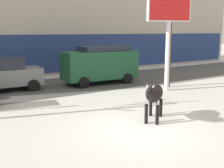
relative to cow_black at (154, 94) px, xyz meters
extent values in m
plane|color=silver|center=(-1.01, -0.50, -0.99)|extent=(120.00, 120.00, 0.00)
cube|color=#514F4C|center=(-1.01, 8.19, -0.99)|extent=(60.00, 5.60, 0.01)
cube|color=navy|center=(-1.01, 12.41, 0.61)|extent=(43.12, 0.10, 2.80)
ellipsoid|color=black|center=(0.05, 0.05, 0.03)|extent=(1.46, 1.36, 0.64)
cylinder|color=black|center=(-0.20, -0.42, -0.64)|extent=(0.12, 0.12, 0.70)
cylinder|color=black|center=(-0.45, -0.12, -0.64)|extent=(0.12, 0.12, 0.70)
cylinder|color=black|center=(0.56, 0.21, -0.64)|extent=(0.12, 0.12, 0.70)
cylinder|color=black|center=(0.31, 0.51, -0.64)|extent=(0.12, 0.12, 0.70)
cylinder|color=black|center=(-0.52, -0.43, 0.21)|extent=(0.53, 0.50, 0.44)
ellipsoid|color=black|center=(-0.69, -0.58, 0.31)|extent=(0.49, 0.47, 0.28)
cone|color=beige|center=(-0.59, -0.63, 0.47)|extent=(0.12, 0.13, 0.15)
cone|color=beige|center=(-0.73, -0.46, 0.47)|extent=(0.12, 0.13, 0.15)
cylinder|color=black|center=(0.57, 0.47, -0.22)|extent=(0.06, 0.06, 0.60)
ellipsoid|color=beige|center=(0.19, 0.16, -0.27)|extent=(0.37, 0.36, 0.20)
cylinder|color=silver|center=(4.23, 3.70, 0.91)|extent=(0.24, 0.24, 3.80)
cube|color=silver|center=(4.23, 3.70, 3.66)|extent=(2.49, 0.81, 1.82)
cube|color=red|center=(4.23, 3.67, 3.66)|extent=(2.37, 0.74, 1.70)
cube|color=slate|center=(-3.06, 8.48, -0.22)|extent=(3.61, 1.94, 0.90)
cube|color=#1E232D|center=(-3.21, 8.49, 0.55)|extent=(1.90, 1.62, 0.64)
cylinder|color=black|center=(-1.86, 9.25, -0.67)|extent=(0.65, 0.26, 0.64)
cylinder|color=black|center=(-1.98, 7.55, -0.67)|extent=(0.65, 0.26, 0.64)
cube|color=#194C2D|center=(2.28, 7.64, 0.18)|extent=(4.72, 2.21, 1.70)
cube|color=#1E232D|center=(2.58, 7.62, 1.18)|extent=(3.11, 1.88, 0.30)
cylinder|color=black|center=(3.84, 8.49, -0.67)|extent=(0.65, 0.26, 0.64)
cylinder|color=black|center=(3.70, 6.59, -0.67)|extent=(0.65, 0.26, 0.64)
cylinder|color=black|center=(0.85, 8.70, -0.67)|extent=(0.65, 0.26, 0.64)
cylinder|color=black|center=(0.72, 6.80, -0.67)|extent=(0.65, 0.26, 0.64)
cylinder|color=#4C3828|center=(5.03, 4.38, 1.50)|extent=(0.19, 0.19, 4.98)
cylinder|color=#4C3828|center=(4.70, 4.16, 3.34)|extent=(0.55, 0.75, 0.67)
cylinder|color=#4C3828|center=(4.75, 4.83, 3.56)|extent=(0.98, 0.65, 0.59)
camera|label=1|loc=(-6.84, -7.60, 2.26)|focal=45.79mm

